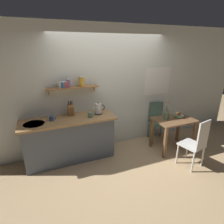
{
  "coord_description": "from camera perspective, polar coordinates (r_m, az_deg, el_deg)",
  "views": [
    {
      "loc": [
        -1.46,
        -3.1,
        2.24
      ],
      "look_at": [
        -0.1,
        0.25,
        0.95
      ],
      "focal_mm": 29.38,
      "sensor_mm": 36.0,
      "label": 1
    }
  ],
  "objects": [
    {
      "name": "back_wall",
      "position": [
        4.2,
        1.82,
        7.4
      ],
      "size": [
        6.8,
        0.11,
        2.7
      ],
      "color": "silver",
      "rests_on": "ground_plane"
    },
    {
      "name": "kitchen_counter",
      "position": [
        3.88,
        -12.95,
        -8.15
      ],
      "size": [
        1.83,
        0.63,
        0.92
      ],
      "color": "slate",
      "rests_on": "ground_plane"
    },
    {
      "name": "twig_vase",
      "position": [
        4.19,
        16.46,
        -0.9
      ],
      "size": [
        0.12,
        0.12,
        0.5
      ],
      "color": "#567056",
      "rests_on": "dining_table"
    },
    {
      "name": "electric_kettle",
      "position": [
        3.8,
        -4.26,
        0.98
      ],
      "size": [
        0.25,
        0.16,
        0.25
      ],
      "color": "black",
      "rests_on": "kitchen_counter"
    },
    {
      "name": "ground_plane",
      "position": [
        4.09,
        2.69,
        -13.56
      ],
      "size": [
        14.0,
        14.0,
        0.0
      ],
      "primitive_type": "plane",
      "color": "tan"
    },
    {
      "name": "dining_chair_near",
      "position": [
        3.84,
        24.77,
        -8.58
      ],
      "size": [
        0.47,
        0.48,
        1.01
      ],
      "color": "silver",
      "rests_on": "ground_plane"
    },
    {
      "name": "fruit_bowl",
      "position": [
        4.39,
        20.04,
        -0.95
      ],
      "size": [
        0.22,
        0.22,
        0.12
      ],
      "color": "slate",
      "rests_on": "dining_table"
    },
    {
      "name": "coffee_mug_spare",
      "position": [
        3.66,
        -6.72,
        -0.82
      ],
      "size": [
        0.14,
        0.1,
        0.11
      ],
      "color": "slate",
      "rests_on": "kitchen_counter"
    },
    {
      "name": "coffee_mug_by_sink",
      "position": [
        3.66,
        -18.23,
        -1.87
      ],
      "size": [
        0.13,
        0.09,
        0.09
      ],
      "color": "#3D5B89",
      "rests_on": "kitchen_counter"
    },
    {
      "name": "knife_block",
      "position": [
        3.79,
        -12.73,
        0.65
      ],
      "size": [
        0.11,
        0.18,
        0.31
      ],
      "color": "#9E6B3D",
      "rests_on": "kitchen_counter"
    },
    {
      "name": "wall_shelf",
      "position": [
        3.71,
        -12.52,
        8.22
      ],
      "size": [
        1.02,
        0.2,
        0.33
      ],
      "color": "#9E6B3D"
    },
    {
      "name": "dining_table",
      "position": [
        4.32,
        18.57,
        -3.83
      ],
      "size": [
        0.87,
        0.6,
        0.74
      ],
      "color": "brown",
      "rests_on": "ground_plane"
    },
    {
      "name": "dining_chair_far",
      "position": [
        4.72,
        13.76,
        -2.37
      ],
      "size": [
        0.47,
        0.48,
        0.94
      ],
      "color": "#4C6B5B",
      "rests_on": "ground_plane"
    }
  ]
}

